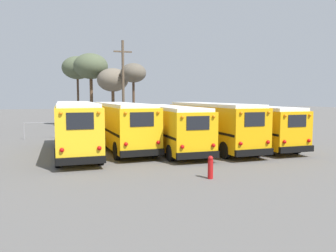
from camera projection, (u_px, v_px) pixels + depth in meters
name	position (u px, v px, depth m)	size (l,w,h in m)	color
ground_plane	(166.00, 148.00, 23.21)	(160.00, 160.00, 0.00)	#5B5956
school_bus_0	(76.00, 126.00, 20.75)	(2.59, 10.61, 3.28)	yellow
school_bus_1	(121.00, 124.00, 22.78)	(3.12, 10.76, 3.19)	yellow
school_bus_2	(169.00, 126.00, 22.49)	(2.56, 10.75, 2.99)	#EAAA0F
school_bus_3	(211.00, 124.00, 23.18)	(2.76, 10.91, 3.18)	#E5A00C
school_bus_4	(251.00, 124.00, 23.87)	(2.59, 9.97, 2.96)	#E5A00C
utility_pole	(123.00, 85.00, 32.50)	(1.80, 0.26, 9.14)	brown
bare_tree_0	(113.00, 80.00, 36.55)	(3.47, 3.47, 6.79)	brown
bare_tree_1	(77.00, 68.00, 40.28)	(3.74, 3.74, 8.56)	#473323
bare_tree_2	(133.00, 74.00, 35.18)	(2.76, 2.76, 7.21)	#473323
bare_tree_3	(91.00, 67.00, 37.85)	(3.93, 3.93, 8.61)	brown
fence_line	(141.00, 125.00, 30.71)	(20.37, 0.06, 1.42)	#939399
fire_hydrant	(210.00, 167.00, 14.51)	(0.24, 0.24, 1.03)	#B21414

